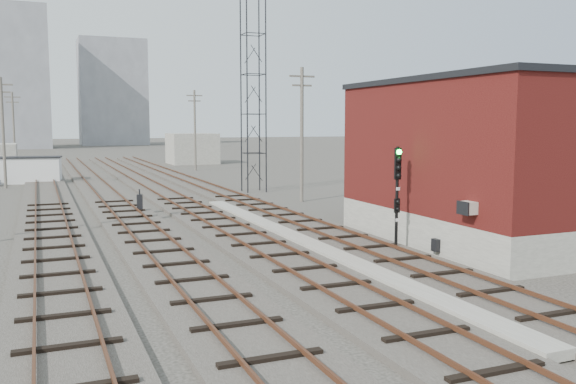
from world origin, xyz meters
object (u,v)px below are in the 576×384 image
signal_mast (397,189)px  site_trailer (28,170)px  car_grey (23,173)px  switch_stand (140,203)px

signal_mast → site_trailer: (-14.53, 37.44, -1.39)m
car_grey → signal_mast: bearing=-175.8°
switch_stand → site_trailer: 23.68m
signal_mast → site_trailer: bearing=111.2°
site_trailer → switch_stand: bearing=-67.4°
site_trailer → car_grey: size_ratio=1.39×
signal_mast → switch_stand: bearing=119.5°
site_trailer → signal_mast: bearing=-61.6°
signal_mast → switch_stand: (-8.26, 14.61, -1.94)m
switch_stand → site_trailer: size_ratio=0.23×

